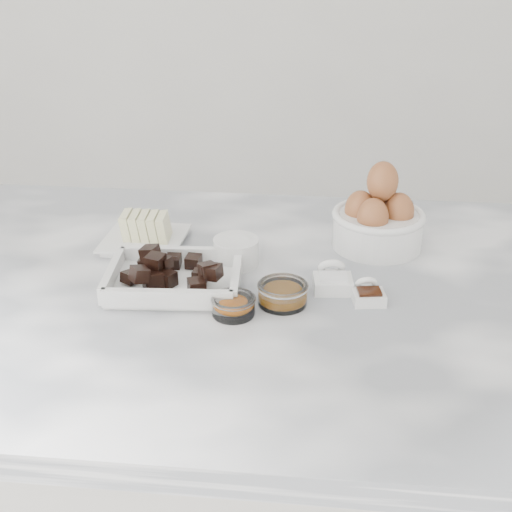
{
  "coord_description": "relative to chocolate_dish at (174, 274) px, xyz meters",
  "views": [
    {
      "loc": [
        0.12,
        -0.96,
        1.47
      ],
      "look_at": [
        0.02,
        0.03,
        0.98
      ],
      "focal_mm": 50.0,
      "sensor_mm": 36.0,
      "label": 1
    }
  ],
  "objects": [
    {
      "name": "egg_bowl",
      "position": [
        0.32,
        0.18,
        0.03
      ],
      "size": [
        0.16,
        0.16,
        0.15
      ],
      "color": "white",
      "rests_on": "marble_slab"
    },
    {
      "name": "zest_bowl",
      "position": [
        0.1,
        -0.07,
        -0.01
      ],
      "size": [
        0.07,
        0.07,
        0.03
      ],
      "color": "white",
      "rests_on": "marble_slab"
    },
    {
      "name": "butter_plate",
      "position": [
        -0.09,
        0.15,
        -0.0
      ],
      "size": [
        0.14,
        0.14,
        0.06
      ],
      "color": "white",
      "rests_on": "marble_slab"
    },
    {
      "name": "sugar_ramekin",
      "position": [
        0.08,
        0.09,
        0.0
      ],
      "size": [
        0.07,
        0.07,
        0.04
      ],
      "color": "white",
      "rests_on": "marble_slab"
    },
    {
      "name": "chocolate_dish",
      "position": [
        0.0,
        0.0,
        0.0
      ],
      "size": [
        0.21,
        0.17,
        0.05
      ],
      "color": "white",
      "rests_on": "marble_slab"
    },
    {
      "name": "honey_bowl",
      "position": [
        0.17,
        -0.03,
        -0.01
      ],
      "size": [
        0.08,
        0.08,
        0.03
      ],
      "color": "white",
      "rests_on": "marble_slab"
    },
    {
      "name": "salt_spoon",
      "position": [
        0.24,
        0.02,
        -0.01
      ],
      "size": [
        0.06,
        0.08,
        0.04
      ],
      "color": "white",
      "rests_on": "marble_slab"
    },
    {
      "name": "marble_slab",
      "position": [
        0.1,
        0.01,
        -0.04
      ],
      "size": [
        1.2,
        0.8,
        0.04
      ],
      "primitive_type": "cube",
      "color": "white",
      "rests_on": "cabinet"
    },
    {
      "name": "vanilla_spoon",
      "position": [
        0.3,
        -0.01,
        -0.01
      ],
      "size": [
        0.05,
        0.06,
        0.04
      ],
      "color": "white",
      "rests_on": "marble_slab"
    }
  ]
}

